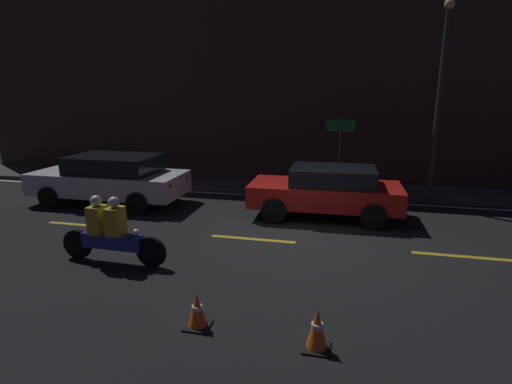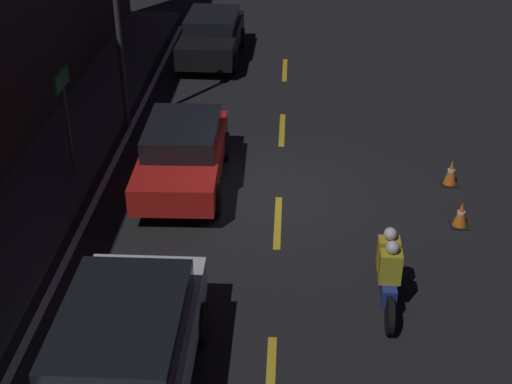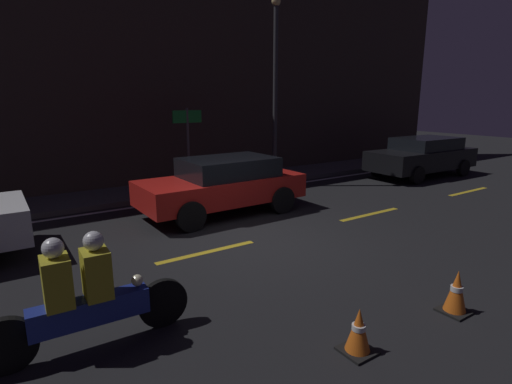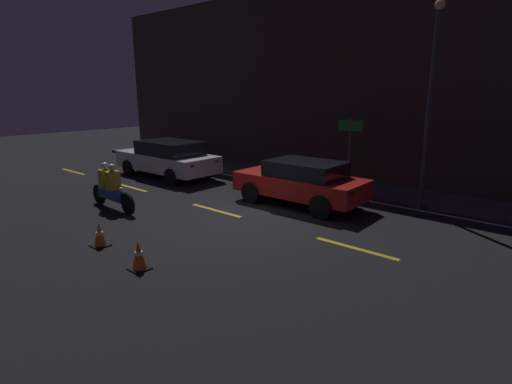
{
  "view_description": "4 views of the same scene",
  "coord_description": "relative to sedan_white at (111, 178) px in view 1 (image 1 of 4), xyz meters",
  "views": [
    {
      "loc": [
        1.03,
        -8.51,
        3.36
      ],
      "look_at": [
        -0.94,
        0.06,
        1.12
      ],
      "focal_mm": 28.0,
      "sensor_mm": 36.0,
      "label": 1
    },
    {
      "loc": [
        -13.27,
        -0.18,
        7.64
      ],
      "look_at": [
        -1.11,
        0.44,
        0.75
      ],
      "focal_mm": 50.0,
      "sensor_mm": 36.0,
      "label": 2
    },
    {
      "loc": [
        -4.13,
        -6.31,
        2.78
      ],
      "look_at": [
        0.46,
        0.54,
        0.86
      ],
      "focal_mm": 28.0,
      "sensor_mm": 36.0,
      "label": 3
    },
    {
      "loc": [
        7.24,
        -7.77,
        3.4
      ],
      "look_at": [
        0.81,
        -0.29,
        0.91
      ],
      "focal_mm": 28.0,
      "sensor_mm": 36.0,
      "label": 4
    }
  ],
  "objects": [
    {
      "name": "lane_dash_b",
      "position": [
        0.44,
        -2.05,
        -0.79
      ],
      "size": [
        2.0,
        0.14,
        0.01
      ],
      "color": "gold",
      "rests_on": "ground"
    },
    {
      "name": "sedan_white",
      "position": [
        0.0,
        0.0,
        0.0
      ],
      "size": [
        4.6,
        2.0,
        1.48
      ],
      "rotation": [
        0.0,
        0.0,
        3.14
      ],
      "color": "silver",
      "rests_on": "ground"
    },
    {
      "name": "taxi_red",
      "position": [
        6.49,
        0.07,
        -0.04
      ],
      "size": [
        4.05,
        1.9,
        1.38
      ],
      "rotation": [
        0.0,
        0.0,
        3.16
      ],
      "color": "red",
      "rests_on": "ground"
    },
    {
      "name": "raised_curb",
      "position": [
        5.94,
        3.07,
        -0.72
      ],
      "size": [
        28.0,
        1.93,
        0.14
      ],
      "color": "#424244",
      "rests_on": "ground"
    },
    {
      "name": "lane_solid_kerb",
      "position": [
        5.94,
        1.86,
        -0.79
      ],
      "size": [
        25.2,
        0.14,
        0.01
      ],
      "color": "silver",
      "rests_on": "ground"
    },
    {
      "name": "ground_plane",
      "position": [
        5.94,
        -2.05,
        -0.79
      ],
      "size": [
        56.0,
        56.0,
        0.0
      ],
      "primitive_type": "plane",
      "color": "black"
    },
    {
      "name": "motorcycle",
      "position": [
        2.46,
        -3.94,
        -0.15
      ],
      "size": [
        2.29,
        0.38,
        1.38
      ],
      "rotation": [
        0.0,
        0.0,
        -0.03
      ],
      "color": "black",
      "rests_on": "ground"
    },
    {
      "name": "traffic_cone_mid",
      "position": [
        6.71,
        -5.82,
        -0.5
      ],
      "size": [
        0.37,
        0.37,
        0.6
      ],
      "color": "black",
      "rests_on": "ground"
    },
    {
      "name": "building_front",
      "position": [
        5.94,
        4.19,
        2.96
      ],
      "size": [
        28.0,
        0.3,
        7.5
      ],
      "color": "#382D28",
      "rests_on": "ground"
    },
    {
      "name": "lane_dash_c",
      "position": [
        4.94,
        -2.05,
        -0.79
      ],
      "size": [
        2.0,
        0.14,
        0.01
      ],
      "color": "gold",
      "rests_on": "ground"
    },
    {
      "name": "shop_sign",
      "position": [
        6.73,
        2.61,
        1.03
      ],
      "size": [
        0.9,
        0.08,
        2.4
      ],
      "color": "#4C4C51",
      "rests_on": "raised_curb"
    },
    {
      "name": "traffic_cone_near",
      "position": [
        4.97,
        -5.7,
        -0.53
      ],
      "size": [
        0.37,
        0.37,
        0.54
      ],
      "color": "black",
      "rests_on": "ground"
    },
    {
      "name": "lane_dash_d",
      "position": [
        9.44,
        -2.05,
        -0.79
      ],
      "size": [
        2.0,
        0.14,
        0.01
      ],
      "color": "gold",
      "rests_on": "ground"
    },
    {
      "name": "street_lamp",
      "position": [
        9.44,
        1.96,
        2.45
      ],
      "size": [
        0.28,
        0.28,
        5.76
      ],
      "color": "#333338",
      "rests_on": "ground"
    }
  ]
}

